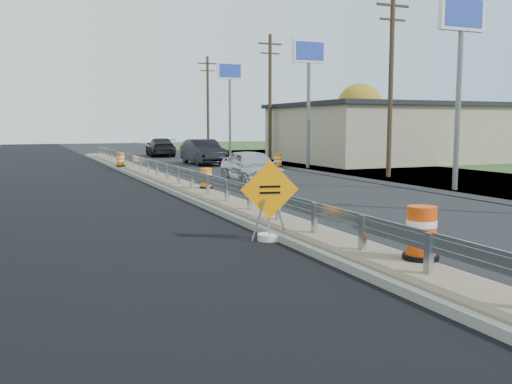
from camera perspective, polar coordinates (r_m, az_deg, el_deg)
name	(u,v)px	position (r m, az deg, el deg)	size (l,w,h in m)	color
ground	(250,217)	(17.03, -0.64, -2.49)	(140.00, 140.00, 0.00)	black
milled_overlay	(67,188)	(25.78, -18.40, 0.34)	(7.20, 120.00, 0.01)	black
median	(179,186)	(24.54, -7.74, 0.56)	(1.60, 55.00, 0.23)	gray
guardrail	(172,170)	(25.45, -8.36, 2.16)	(0.10, 46.15, 0.72)	silver
retail_building_near	(406,132)	(44.86, 14.73, 5.81)	(18.50, 12.50, 4.27)	tan
pylon_sign_south	(461,32)	(25.35, 19.83, 14.85)	(2.20, 0.30, 7.90)	slate
pylon_sign_mid	(309,63)	(35.97, 5.31, 12.71)	(2.20, 0.30, 7.90)	slate
pylon_sign_north	(230,80)	(48.72, -2.64, 11.17)	(2.20, 0.30, 7.90)	slate
utility_pole_smid	(391,81)	(30.45, 13.33, 10.73)	(1.90, 0.26, 9.40)	#473523
utility_pole_nmid	(270,95)	(43.46, 1.41, 9.67)	(1.90, 0.26, 9.40)	#473523
utility_pole_north	(208,102)	(57.45, -4.84, 8.95)	(1.90, 0.26, 9.40)	#473523
tree_far_yellow	(360,106)	(59.22, 10.34, 8.41)	(4.62, 4.62, 6.86)	#473523
caution_sign	(270,220)	(13.48, 1.36, -2.86)	(1.36, 0.58, 1.92)	white
barrel_median_near	(421,234)	(11.10, 16.19, -4.05)	(0.68, 0.68, 1.00)	black
barrel_median_mid	(206,179)	(22.62, -5.00, 1.34)	(0.54, 0.54, 0.80)	black
barrel_median_far	(121,160)	(35.23, -13.39, 3.15)	(0.56, 0.56, 0.82)	black
barrel_shoulder_mid	(278,160)	(36.73, 2.21, 3.18)	(0.62, 0.62, 0.91)	black
barrel_shoulder_far	(197,152)	(47.80, -5.91, 4.01)	(0.65, 0.65, 0.96)	black
car_silver	(252,167)	(25.96, -0.42, 2.49)	(1.89, 4.70, 1.60)	silver
car_dark_mid	(203,152)	(39.40, -5.32, 4.02)	(1.82, 5.23, 1.72)	black
car_dark_far	(160,147)	(50.15, -9.53, 4.45)	(2.19, 5.39, 1.57)	black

